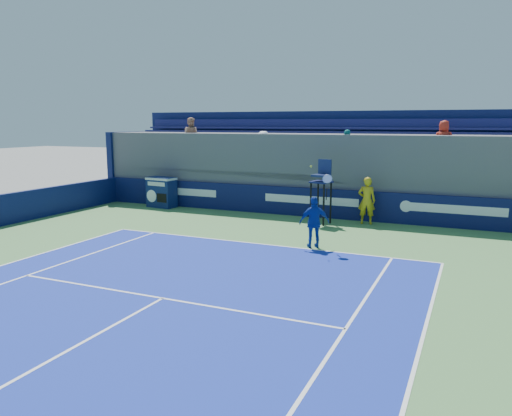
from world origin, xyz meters
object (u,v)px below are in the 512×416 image
at_px(match_clock, 162,191).
at_px(tennis_player, 314,222).
at_px(umpire_chair, 322,185).
at_px(ball_person, 367,201).

distance_m(match_clock, tennis_player, 9.75).
distance_m(match_clock, umpire_chair, 7.87).
xyz_separation_m(match_clock, umpire_chair, (7.80, -0.71, 0.79)).
bearing_deg(tennis_player, umpire_chair, 103.52).
xyz_separation_m(match_clock, tennis_player, (8.69, -4.41, 0.08)).
height_order(ball_person, tennis_player, tennis_player).
bearing_deg(tennis_player, ball_person, 80.66).
bearing_deg(ball_person, umpire_chair, 14.76).
relative_size(ball_person, match_clock, 1.30).
relative_size(ball_person, tennis_player, 0.71).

